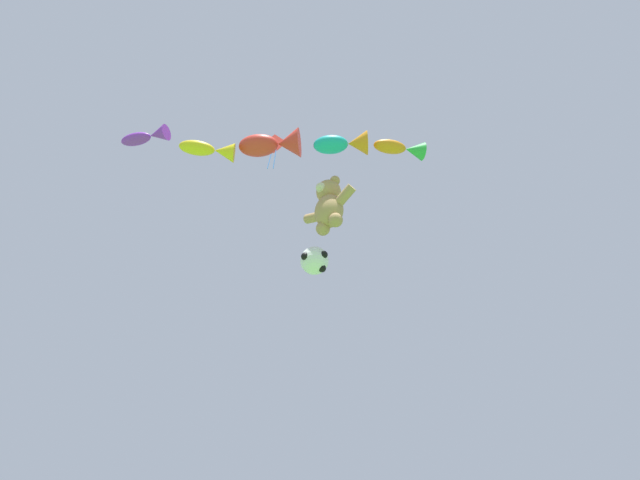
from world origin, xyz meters
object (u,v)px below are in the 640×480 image
at_px(fish_kite_goldfin, 211,150).
at_px(diamond_kite, 274,146).
at_px(fish_kite_violet, 147,137).
at_px(teddy_bear_kite, 329,205).
at_px(fish_kite_tangerine, 402,149).
at_px(fish_kite_teal, 344,144).
at_px(soccer_ball_kite, 315,261).
at_px(fish_kite_crimson, 273,144).

bearing_deg(fish_kite_goldfin, diamond_kite, 73.60).
relative_size(fish_kite_goldfin, fish_kite_violet, 1.07).
distance_m(teddy_bear_kite, fish_kite_tangerine, 3.51).
distance_m(fish_kite_teal, fish_kite_violet, 7.41).
relative_size(soccer_ball_kite, diamond_kite, 0.45).
height_order(fish_kite_violet, diamond_kite, diamond_kite).
height_order(soccer_ball_kite, fish_kite_crimson, fish_kite_crimson).
relative_size(teddy_bear_kite, soccer_ball_kite, 2.27).
bearing_deg(fish_kite_tangerine, soccer_ball_kite, -161.85).
bearing_deg(soccer_ball_kite, fish_kite_teal, -14.17).
bearing_deg(fish_kite_teal, fish_kite_tangerine, 49.25).
bearing_deg(fish_kite_crimson, teddy_bear_kite, 62.21).
bearing_deg(fish_kite_violet, diamond_kite, 62.34).
height_order(teddy_bear_kite, fish_kite_violet, fish_kite_violet).
bearing_deg(fish_kite_tangerine, teddy_bear_kite, -152.66).
bearing_deg(fish_kite_teal, teddy_bear_kite, 164.50).
xyz_separation_m(teddy_bear_kite, fish_kite_crimson, (-1.01, -1.91, 2.62)).
relative_size(fish_kite_teal, fish_kite_crimson, 0.82).
bearing_deg(fish_kite_teal, fish_kite_crimson, -143.19).
bearing_deg(fish_kite_crimson, fish_kite_violet, -131.81).
height_order(fish_kite_tangerine, fish_kite_violet, fish_kite_violet).
height_order(fish_kite_teal, fish_kite_violet, fish_kite_violet).
height_order(teddy_bear_kite, fish_kite_goldfin, fish_kite_goldfin).
xyz_separation_m(fish_kite_goldfin, diamond_kite, (0.69, 2.33, 1.82)).
relative_size(fish_kite_crimson, fish_kite_goldfin, 1.20).
relative_size(fish_kite_violet, diamond_kite, 0.81).
bearing_deg(fish_kite_violet, fish_kite_goldfin, 51.10).
bearing_deg(teddy_bear_kite, fish_kite_teal, -15.50).
relative_size(soccer_ball_kite, fish_kite_goldfin, 0.52).
distance_m(fish_kite_goldfin, diamond_kite, 3.04).
distance_m(fish_kite_crimson, fish_kite_violet, 4.75).
bearing_deg(fish_kite_violet, fish_kite_tangerine, 45.26).
distance_m(fish_kite_tangerine, fish_kite_crimson, 4.81).
relative_size(teddy_bear_kite, fish_kite_teal, 1.18).
relative_size(fish_kite_teal, fish_kite_violet, 1.06).
distance_m(teddy_bear_kite, fish_kite_crimson, 3.40).
distance_m(teddy_bear_kite, diamond_kite, 4.71).
bearing_deg(soccer_ball_kite, fish_kite_tangerine, 18.15).
bearing_deg(teddy_bear_kite, diamond_kite, -147.98).
relative_size(teddy_bear_kite, fish_kite_goldfin, 1.17).
xyz_separation_m(fish_kite_tangerine, fish_kite_teal, (-1.39, -1.62, 0.06)).
bearing_deg(fish_kite_violet, fish_kite_crimson, 48.19).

